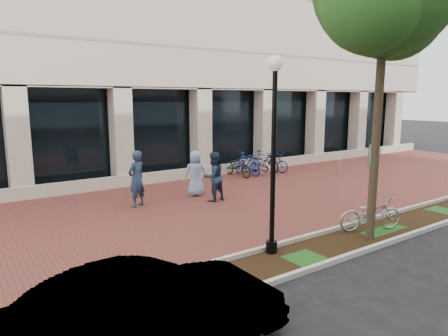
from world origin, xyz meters
TOP-DOWN VIEW (x-y plane):
  - ground at (0.00, 0.00)m, footprint 120.00×120.00m
  - brick_plaza at (0.00, 0.00)m, footprint 40.00×9.00m
  - planting_strip at (0.00, -5.25)m, footprint 40.00×1.50m
  - curb_plaza_side at (0.00, -4.50)m, footprint 40.00×0.12m
  - curb_street_side at (0.00, -6.00)m, footprint 40.00×0.12m
  - parking_sign at (1.38, -5.09)m, footprint 0.34×0.07m
  - lamppost at (-1.86, -4.69)m, footprint 0.36×0.36m
  - locked_bicycle at (1.57, -5.03)m, footprint 2.02×1.34m
  - pedestrian_left at (-2.88, 1.20)m, footprint 0.85×0.74m
  - pedestrian_mid at (-0.28, 0.32)m, footprint 0.96×0.79m
  - pedestrian_right at (-0.40, 1.40)m, footprint 0.99×0.79m
  - bollard at (7.24, 0.74)m, footprint 0.12×0.12m
  - bike_rack_cluster at (4.40, 3.64)m, footprint 3.19×2.04m
  - sedan_near_curb at (-6.03, -6.76)m, footprint 4.21×1.51m

SIDE VIEW (x-z plane):
  - ground at x=0.00m, z-range 0.00..0.00m
  - brick_plaza at x=0.00m, z-range 0.00..0.01m
  - planting_strip at x=0.00m, z-range 0.00..0.01m
  - curb_plaza_side at x=0.00m, z-range 0.00..0.12m
  - curb_street_side at x=0.00m, z-range 0.00..0.12m
  - bollard at x=7.24m, z-range 0.01..0.90m
  - locked_bicycle at x=1.57m, z-range 0.00..1.00m
  - bike_rack_cluster at x=4.40m, z-range -0.04..1.09m
  - sedan_near_curb at x=-6.03m, z-range 0.00..1.38m
  - pedestrian_right at x=-0.40m, z-range 0.00..1.77m
  - pedestrian_mid at x=-0.28m, z-range 0.00..1.82m
  - pedestrian_left at x=-2.88m, z-range 0.00..1.98m
  - parking_sign at x=1.38m, z-range 0.35..3.06m
  - lamppost at x=-1.86m, z-range 0.29..4.99m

